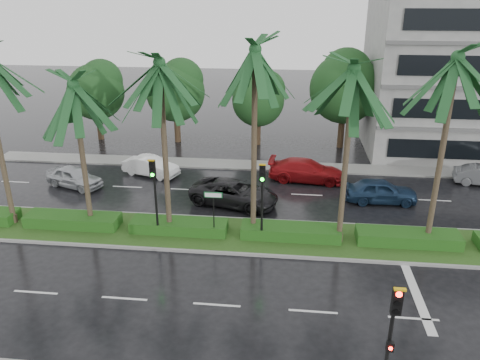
# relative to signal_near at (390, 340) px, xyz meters

# --- Properties ---
(ground) EXTENTS (120.00, 120.00, 0.00)m
(ground) POSITION_rel_signal_near_xyz_m (-6.00, 9.39, -2.50)
(ground) COLOR black
(ground) RESTS_ON ground
(far_sidewalk) EXTENTS (40.00, 2.00, 0.12)m
(far_sidewalk) POSITION_rel_signal_near_xyz_m (-6.00, 21.39, -2.44)
(far_sidewalk) COLOR slate
(far_sidewalk) RESTS_ON ground
(median) EXTENTS (36.00, 4.00, 0.15)m
(median) POSITION_rel_signal_near_xyz_m (-6.00, 10.39, -2.42)
(median) COLOR gray
(median) RESTS_ON ground
(hedge) EXTENTS (35.20, 1.40, 0.60)m
(hedge) POSITION_rel_signal_near_xyz_m (-6.00, 10.39, -2.05)
(hedge) COLOR #194A15
(hedge) RESTS_ON median
(lane_markings) EXTENTS (34.00, 13.06, 0.01)m
(lane_markings) POSITION_rel_signal_near_xyz_m (-2.96, 8.96, -2.50)
(lane_markings) COLOR silver
(lane_markings) RESTS_ON ground
(palm_row) EXTENTS (26.30, 4.20, 10.39)m
(palm_row) POSITION_rel_signal_near_xyz_m (-7.25, 10.41, 5.95)
(palm_row) COLOR #3B3022
(palm_row) RESTS_ON median
(signal_near) EXTENTS (0.34, 0.45, 4.36)m
(signal_near) POSITION_rel_signal_near_xyz_m (0.00, 0.00, 0.00)
(signal_near) COLOR black
(signal_near) RESTS_ON near_sidewalk
(signal_median_left) EXTENTS (0.34, 0.42, 4.36)m
(signal_median_left) POSITION_rel_signal_near_xyz_m (-10.00, 9.69, 0.49)
(signal_median_left) COLOR black
(signal_median_left) RESTS_ON median
(signal_median_right) EXTENTS (0.34, 0.42, 4.36)m
(signal_median_right) POSITION_rel_signal_near_xyz_m (-4.50, 9.69, 0.49)
(signal_median_right) COLOR black
(signal_median_right) RESTS_ON median
(street_sign) EXTENTS (0.95, 0.09, 2.60)m
(street_sign) POSITION_rel_signal_near_xyz_m (-7.00, 9.87, -0.38)
(street_sign) COLOR black
(street_sign) RESTS_ON median
(bg_trees) EXTENTS (33.12, 5.65, 8.16)m
(bg_trees) POSITION_rel_signal_near_xyz_m (-4.42, 26.98, 2.30)
(bg_trees) COLOR #342718
(bg_trees) RESTS_ON ground
(building) EXTENTS (16.00, 10.00, 12.00)m
(building) POSITION_rel_signal_near_xyz_m (11.00, 27.39, 3.50)
(building) COLOR slate
(building) RESTS_ON ground
(car_silver) EXTENTS (2.94, 4.36, 1.38)m
(car_silver) POSITION_rel_signal_near_xyz_m (-17.50, 16.08, -1.81)
(car_silver) COLOR #ACAFB4
(car_silver) RESTS_ON ground
(car_white) EXTENTS (2.62, 4.34, 1.35)m
(car_white) POSITION_rel_signal_near_xyz_m (-13.00, 18.69, -1.83)
(car_white) COLOR white
(car_white) RESTS_ON ground
(car_darkgrey) EXTENTS (3.87, 5.89, 1.50)m
(car_darkgrey) POSITION_rel_signal_near_xyz_m (-6.50, 14.47, -1.75)
(car_darkgrey) COLOR black
(car_darkgrey) RESTS_ON ground
(car_red) EXTENTS (2.57, 5.37, 1.51)m
(car_red) POSITION_rel_signal_near_xyz_m (-2.00, 18.89, -1.75)
(car_red) COLOR maroon
(car_red) RESTS_ON ground
(car_blue) EXTENTS (1.89, 4.42, 1.49)m
(car_blue) POSITION_rel_signal_near_xyz_m (2.50, 15.79, -1.76)
(car_blue) COLOR #192E4B
(car_blue) RESTS_ON ground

